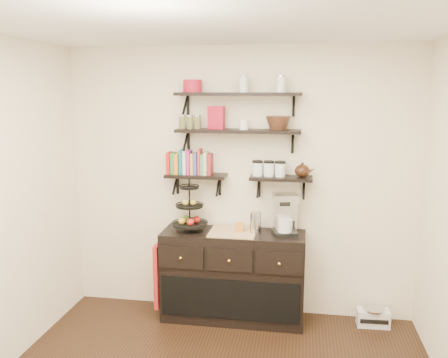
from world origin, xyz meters
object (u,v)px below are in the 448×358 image
(fruit_stand, at_px, (190,213))
(coffee_maker, at_px, (285,215))
(sideboard, at_px, (233,276))
(radio, at_px, (373,317))

(fruit_stand, relative_size, coffee_maker, 1.28)
(sideboard, height_order, coffee_maker, coffee_maker)
(fruit_stand, distance_m, coffee_maker, 0.93)
(sideboard, xyz_separation_m, coffee_maker, (0.50, 0.03, 0.64))
(sideboard, distance_m, fruit_stand, 0.76)
(fruit_stand, xyz_separation_m, coffee_maker, (0.93, 0.02, 0.01))
(coffee_maker, bearing_deg, sideboard, 168.45)
(coffee_maker, height_order, radio, coffee_maker)
(coffee_maker, distance_m, radio, 1.33)
(sideboard, height_order, fruit_stand, fruit_stand)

